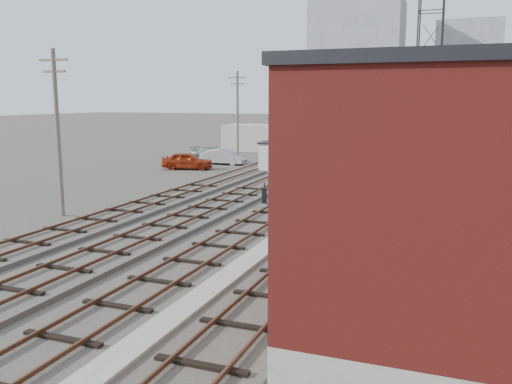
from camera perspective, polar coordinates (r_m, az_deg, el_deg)
The scene contains 23 objects.
ground at distance 64.33m, azimuth 13.73°, elevation 3.80°, with size 320.00×320.00×0.00m, color #282621.
track_right at distance 43.32m, azimuth 13.48°, elevation 1.18°, with size 3.20×90.00×0.39m.
track_mid_right at distance 44.00m, azimuth 8.31°, elevation 1.48°, with size 3.20×90.00×0.39m.
track_mid_left at distance 45.02m, azimuth 3.34°, elevation 1.75°, with size 3.20×90.00×0.39m.
track_left at distance 46.37m, azimuth -1.38°, elevation 2.00°, with size 3.20×90.00×0.39m.
platform_curb at distance 20.02m, azimuth -1.92°, elevation -8.41°, with size 0.90×28.00×0.26m, color gray.
brick_building at distance 15.77m, azimuth 19.12°, elevation -0.79°, with size 6.54×12.20×7.22m.
lattice_tower at distance 38.62m, azimuth 17.63°, elevation 10.99°, with size 1.60×1.60×15.00m.
utility_pole_left_a at distance 31.17m, azimuth -20.16°, elevation 6.28°, with size 1.80×0.24×9.00m.
utility_pole_left_b at distance 52.66m, azimuth -1.96°, elevation 8.05°, with size 1.80×0.24×9.00m.
utility_pole_left_c at distance 76.32m, azimuth 5.40°, elevation 8.54°, with size 1.80×0.24×9.00m.
utility_pole_right_a at distance 31.60m, azimuth 18.43°, elevation 6.41°, with size 1.80×0.24×9.00m.
utility_pole_right_b at distance 61.56m, azimuth 19.73°, elevation 7.74°, with size 1.80×0.24×9.00m.
apartment_left at distance 141.19m, azimuth 10.51°, elevation 13.11°, with size 22.00×14.00×30.00m, color gray.
apartment_right at distance 153.67m, azimuth 21.32°, elevation 11.59°, with size 16.00×12.00×26.00m, color gray.
shed_left at distance 68.04m, azimuth 0.24°, elevation 5.75°, with size 8.00×5.00×3.20m, color gray.
shed_right at distance 73.67m, azimuth 21.78°, elevation 5.67°, with size 6.00×6.00×4.00m, color gray.
signal_mast at distance 15.99m, azimuth 5.03°, elevation -4.58°, with size 0.40×0.41×4.10m.
switch_stand at distance 32.46m, azimuth 0.88°, elevation -0.43°, with size 0.40×0.40×1.33m.
site_trailer at distance 47.75m, azimuth 4.16°, elevation 3.68°, with size 6.50×3.29×2.64m.
car_red at distance 50.06m, azimuth -7.23°, elevation 3.29°, with size 1.87×4.65×1.58m, color maroon.
car_silver at distance 53.55m, azimuth -3.47°, elevation 3.72°, with size 1.59×4.55×1.50m, color #A5A8AD.
car_grey at distance 56.01m, azimuth -4.42°, elevation 3.98°, with size 2.11×5.18×1.50m, color slate.
Camera 1 is at (7.88, -3.53, 6.37)m, focal length 38.00 mm.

